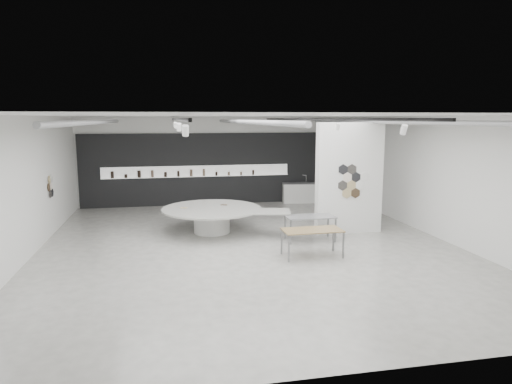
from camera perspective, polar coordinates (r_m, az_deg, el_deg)
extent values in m
cube|color=#A9A79F|center=(13.54, -0.87, -6.80)|extent=(12.00, 14.00, 0.01)
cube|color=silver|center=(13.02, -0.91, 9.54)|extent=(12.00, 14.00, 0.01)
cube|color=white|center=(20.03, -4.53, 3.93)|extent=(12.00, 0.01, 3.80)
cube|color=white|center=(6.52, 10.41, -7.21)|extent=(12.00, 0.01, 3.80)
cube|color=white|center=(15.40, 21.68, 1.73)|extent=(0.01, 14.00, 3.80)
cube|color=white|center=(13.44, -26.96, 0.38)|extent=(0.01, 14.00, 3.80)
cylinder|color=#939396|center=(13.43, -19.43, 8.23)|extent=(0.12, 12.00, 0.12)
cylinder|color=#939396|center=(13.51, -1.30, 8.74)|extent=(0.12, 12.00, 0.12)
cylinder|color=#939396|center=(14.83, 15.08, 8.47)|extent=(0.12, 12.00, 0.12)
cube|color=black|center=(12.81, -9.86, 8.95)|extent=(0.05, 13.00, 0.06)
cylinder|color=white|center=(7.81, -8.81, 7.60)|extent=(0.11, 0.18, 0.21)
cylinder|color=white|center=(11.11, -9.59, 8.01)|extent=(0.11, 0.18, 0.21)
cylinder|color=white|center=(14.41, -10.01, 8.24)|extent=(0.11, 0.18, 0.21)
cylinder|color=white|center=(17.71, -10.28, 8.38)|extent=(0.11, 0.18, 0.21)
cube|color=black|center=(13.52, 7.56, 9.01)|extent=(0.05, 13.00, 0.06)
cylinder|color=white|center=(8.94, 17.99, 7.44)|extent=(0.11, 0.18, 0.21)
cylinder|color=white|center=(11.93, 10.19, 8.07)|extent=(0.11, 0.18, 0.21)
cylinder|color=white|center=(15.05, 5.56, 8.37)|extent=(0.11, 0.18, 0.21)
cylinder|color=white|center=(18.23, 2.53, 8.53)|extent=(0.11, 0.18, 0.21)
cylinder|color=black|center=(15.90, -24.32, -0.22)|extent=(0.03, 0.28, 0.28)
cylinder|color=black|center=(16.15, -24.11, -0.07)|extent=(0.03, 0.28, 0.28)
cylinder|color=silver|center=(16.00, -24.27, 0.67)|extent=(0.03, 0.28, 0.28)
cylinder|color=#453422|center=(15.75, -24.48, 0.53)|extent=(0.03, 0.28, 0.28)
cylinder|color=tan|center=(15.84, -24.43, 1.42)|extent=(0.03, 0.28, 0.28)
cylinder|color=white|center=(16.09, -24.22, 1.54)|extent=(0.03, 0.28, 0.28)
cube|color=black|center=(20.00, -4.49, 2.91)|extent=(11.80, 0.10, 3.10)
cube|color=white|center=(19.85, -7.34, 2.61)|extent=(8.00, 0.06, 0.46)
cube|color=white|center=(19.81, -7.31, 1.95)|extent=(8.00, 0.18, 0.02)
cylinder|color=black|center=(19.87, -17.53, 2.07)|extent=(0.13, 0.13, 0.29)
cylinder|color=black|center=(19.82, -15.96, 1.93)|extent=(0.13, 0.13, 0.15)
cylinder|color=black|center=(19.78, -14.40, 2.19)|extent=(0.14, 0.14, 0.30)
cylinder|color=brown|center=(19.76, -12.83, 2.24)|extent=(0.12, 0.12, 0.29)
cylinder|color=black|center=(19.75, -11.25, 2.17)|extent=(0.12, 0.12, 0.21)
cylinder|color=black|center=(19.76, -9.67, 2.27)|extent=(0.10, 0.10, 0.25)
cylinder|color=brown|center=(19.78, -8.10, 2.39)|extent=(0.12, 0.12, 0.30)
cylinder|color=brown|center=(19.81, -6.54, 2.46)|extent=(0.10, 0.10, 0.31)
cylinder|color=black|center=(19.87, -4.97, 2.29)|extent=(0.09, 0.09, 0.17)
cylinder|color=brown|center=(19.94, -3.42, 2.32)|extent=(0.10, 0.10, 0.16)
cylinder|color=brown|center=(20.02, -1.88, 2.35)|extent=(0.09, 0.09, 0.15)
cylinder|color=black|center=(20.11, -0.35, 2.46)|extent=(0.09, 0.09, 0.21)
cube|color=white|center=(15.11, 11.58, 1.69)|extent=(2.20, 0.35, 3.60)
cylinder|color=tan|center=(14.97, 11.83, 0.83)|extent=(0.34, 0.03, 0.34)
cylinder|color=white|center=(15.09, 12.87, 0.86)|extent=(0.34, 0.03, 0.34)
cylinder|color=black|center=(14.85, 10.78, 0.80)|extent=(0.34, 0.03, 0.34)
cylinder|color=black|center=(14.99, 12.39, 1.82)|extent=(0.34, 0.03, 0.34)
cylinder|color=silver|center=(14.88, 11.34, 1.80)|extent=(0.34, 0.03, 0.34)
cylinder|color=#453422|center=(15.07, 12.32, -0.13)|extent=(0.34, 0.03, 0.34)
cylinder|color=tan|center=(14.95, 11.28, -0.16)|extent=(0.34, 0.03, 0.34)
cylinder|color=white|center=(15.11, 13.42, 1.84)|extent=(0.34, 0.03, 0.34)
cylinder|color=black|center=(14.90, 11.90, 2.80)|extent=(0.34, 0.03, 0.34)
cylinder|color=black|center=(14.79, 10.84, 2.78)|extent=(0.34, 0.03, 0.34)
cylinder|color=white|center=(15.10, -5.54, -3.63)|extent=(1.39, 1.39, 0.77)
cylinder|color=#A9A8A0|center=(15.02, -5.57, -2.10)|extent=(3.85, 3.85, 0.05)
cube|color=#A9A8A0|center=(14.50, 1.40, -2.45)|extent=(1.60, 1.18, 0.05)
cube|color=tan|center=(15.13, -8.99, -1.96)|extent=(0.25, 0.21, 0.01)
cube|color=#453422|center=(15.51, -4.04, -1.59)|extent=(0.25, 0.21, 0.01)
cube|color=olive|center=(12.48, 7.05, -4.75)|extent=(1.61, 0.82, 0.03)
cube|color=slate|center=(12.02, 4.13, -7.09)|extent=(0.04, 0.04, 0.72)
cube|color=slate|center=(12.68, 3.21, -6.21)|extent=(0.04, 0.04, 0.72)
cube|color=slate|center=(12.52, 10.86, -6.57)|extent=(0.04, 0.04, 0.72)
cube|color=slate|center=(13.16, 9.64, -5.76)|extent=(0.04, 0.04, 0.72)
cube|color=gray|center=(14.07, 6.79, -3.07)|extent=(1.50, 0.76, 0.03)
cube|color=slate|center=(13.66, 4.36, -5.07)|extent=(0.04, 0.04, 0.74)
cube|color=slate|center=(14.28, 3.66, -4.43)|extent=(0.04, 0.04, 0.74)
cube|color=slate|center=(14.08, 9.91, -4.74)|extent=(0.04, 0.04, 0.74)
cube|color=slate|center=(14.69, 9.00, -4.14)|extent=(0.04, 0.04, 0.74)
cube|color=white|center=(20.46, 5.53, -0.13)|extent=(1.58, 0.77, 0.85)
cube|color=gray|center=(20.40, 5.55, 1.09)|extent=(1.62, 0.81, 0.03)
cylinder|color=silver|center=(20.56, 6.28, 1.66)|extent=(0.03, 0.03, 0.34)
cylinder|color=silver|center=(20.52, 6.07, 2.10)|extent=(0.15, 0.04, 0.02)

